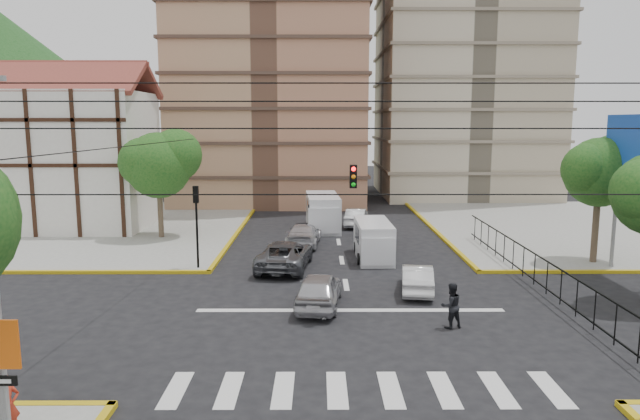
{
  "coord_description": "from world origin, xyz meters",
  "views": [
    {
      "loc": [
        -1.36,
        -21.94,
        7.91
      ],
      "look_at": [
        -1.28,
        3.12,
        4.0
      ],
      "focal_mm": 32.0,
      "sensor_mm": 36.0,
      "label": 1
    }
  ],
  "objects_px": {
    "traffic_light_nw": "(196,213)",
    "pedestrian_sw_corner": "(7,406)",
    "car_white_front_right": "(417,278)",
    "car_silver_front_left": "(319,290)",
    "van_right_lane": "(374,242)",
    "van_left_lane": "(323,213)",
    "pedestrian_crosswalk": "(451,306)",
    "district_sign": "(1,356)"
  },
  "relations": [
    {
      "from": "van_left_lane",
      "to": "pedestrian_crosswalk",
      "type": "bearing_deg",
      "value": -80.32
    },
    {
      "from": "pedestrian_crosswalk",
      "to": "car_white_front_right",
      "type": "bearing_deg",
      "value": -102.69
    },
    {
      "from": "traffic_light_nw",
      "to": "van_left_lane",
      "type": "xyz_separation_m",
      "value": [
        6.78,
        11.46,
        -1.87
      ]
    },
    {
      "from": "district_sign",
      "to": "car_white_front_right",
      "type": "distance_m",
      "value": 17.89
    },
    {
      "from": "district_sign",
      "to": "car_silver_front_left",
      "type": "bearing_deg",
      "value": 55.63
    },
    {
      "from": "van_right_lane",
      "to": "car_white_front_right",
      "type": "relative_size",
      "value": 1.22
    },
    {
      "from": "car_white_front_right",
      "to": "district_sign",
      "type": "bearing_deg",
      "value": 55.05
    },
    {
      "from": "traffic_light_nw",
      "to": "car_silver_front_left",
      "type": "height_order",
      "value": "traffic_light_nw"
    },
    {
      "from": "car_silver_front_left",
      "to": "van_right_lane",
      "type": "bearing_deg",
      "value": -103.89
    },
    {
      "from": "traffic_light_nw",
      "to": "van_right_lane",
      "type": "height_order",
      "value": "traffic_light_nw"
    },
    {
      "from": "traffic_light_nw",
      "to": "van_left_lane",
      "type": "relative_size",
      "value": 0.76
    },
    {
      "from": "car_silver_front_left",
      "to": "car_white_front_right",
      "type": "xyz_separation_m",
      "value": [
        4.59,
        2.15,
        -0.1
      ]
    },
    {
      "from": "district_sign",
      "to": "van_left_lane",
      "type": "bearing_deg",
      "value": 74.74
    },
    {
      "from": "pedestrian_sw_corner",
      "to": "district_sign",
      "type": "bearing_deg",
      "value": -103.48
    },
    {
      "from": "district_sign",
      "to": "car_white_front_right",
      "type": "bearing_deg",
      "value": 47.32
    },
    {
      "from": "car_white_front_right",
      "to": "pedestrian_crosswalk",
      "type": "bearing_deg",
      "value": 103.7
    },
    {
      "from": "van_right_lane",
      "to": "pedestrian_sw_corner",
      "type": "distance_m",
      "value": 21.87
    },
    {
      "from": "van_right_lane",
      "to": "car_silver_front_left",
      "type": "xyz_separation_m",
      "value": [
        -3.17,
        -8.46,
        -0.3
      ]
    },
    {
      "from": "van_left_lane",
      "to": "car_white_front_right",
      "type": "xyz_separation_m",
      "value": [
        4.29,
        -15.41,
        -0.59
      ]
    },
    {
      "from": "traffic_light_nw",
      "to": "pedestrian_sw_corner",
      "type": "xyz_separation_m",
      "value": [
        -1.23,
        -16.61,
        -2.14
      ]
    },
    {
      "from": "district_sign",
      "to": "pedestrian_sw_corner",
      "type": "bearing_deg",
      "value": 118.62
    },
    {
      "from": "district_sign",
      "to": "pedestrian_crosswalk",
      "type": "bearing_deg",
      "value": 33.71
    },
    {
      "from": "traffic_light_nw",
      "to": "car_silver_front_left",
      "type": "xyz_separation_m",
      "value": [
        6.48,
        -6.1,
        -2.35
      ]
    },
    {
      "from": "car_white_front_right",
      "to": "pedestrian_sw_corner",
      "type": "height_order",
      "value": "pedestrian_sw_corner"
    },
    {
      "from": "van_left_lane",
      "to": "pedestrian_crosswalk",
      "type": "distance_m",
      "value": 20.69
    },
    {
      "from": "pedestrian_sw_corner",
      "to": "pedestrian_crosswalk",
      "type": "relative_size",
      "value": 0.92
    },
    {
      "from": "traffic_light_nw",
      "to": "pedestrian_sw_corner",
      "type": "height_order",
      "value": "traffic_light_nw"
    },
    {
      "from": "car_silver_front_left",
      "to": "pedestrian_sw_corner",
      "type": "bearing_deg",
      "value": 60.34
    },
    {
      "from": "pedestrian_sw_corner",
      "to": "pedestrian_crosswalk",
      "type": "distance_m",
      "value": 15.06
    },
    {
      "from": "traffic_light_nw",
      "to": "car_white_front_right",
      "type": "relative_size",
      "value": 1.11
    },
    {
      "from": "van_right_lane",
      "to": "van_left_lane",
      "type": "distance_m",
      "value": 9.54
    },
    {
      "from": "pedestrian_sw_corner",
      "to": "pedestrian_crosswalk",
      "type": "height_order",
      "value": "pedestrian_sw_corner"
    },
    {
      "from": "traffic_light_nw",
      "to": "pedestrian_crosswalk",
      "type": "bearing_deg",
      "value": -36.84
    },
    {
      "from": "pedestrian_sw_corner",
      "to": "traffic_light_nw",
      "type": "bearing_deg",
      "value": 43.66
    },
    {
      "from": "van_right_lane",
      "to": "pedestrian_sw_corner",
      "type": "relative_size",
      "value": 2.95
    },
    {
      "from": "van_left_lane",
      "to": "car_silver_front_left",
      "type": "distance_m",
      "value": 17.57
    },
    {
      "from": "van_left_lane",
      "to": "pedestrian_sw_corner",
      "type": "relative_size",
      "value": 3.53
    },
    {
      "from": "van_left_lane",
      "to": "car_white_front_right",
      "type": "bearing_deg",
      "value": -78.13
    },
    {
      "from": "pedestrian_sw_corner",
      "to": "pedestrian_crosswalk",
      "type": "bearing_deg",
      "value": -10.23
    },
    {
      "from": "district_sign",
      "to": "car_white_front_right",
      "type": "relative_size",
      "value": 0.8
    },
    {
      "from": "van_right_lane",
      "to": "pedestrian_sw_corner",
      "type": "xyz_separation_m",
      "value": [
        -10.88,
        -18.97,
        -0.08
      ]
    },
    {
      "from": "van_left_lane",
      "to": "car_white_front_right",
      "type": "height_order",
      "value": "van_left_lane"
    }
  ]
}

